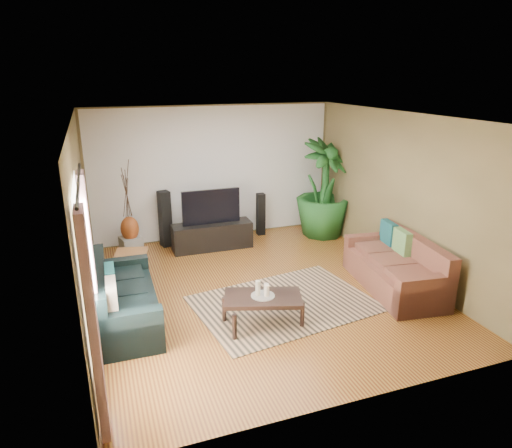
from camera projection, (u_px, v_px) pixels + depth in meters
name	position (u px, v px, depth m)	size (l,w,h in m)	color
floor	(260.00, 290.00, 7.24)	(5.50, 5.50, 0.00)	olive
ceiling	(261.00, 117.00, 6.39)	(5.50, 5.50, 0.00)	white
wall_back	(214.00, 173.00, 9.27)	(5.00, 5.00, 0.00)	brown
wall_front	(360.00, 286.00, 4.36)	(5.00, 5.00, 0.00)	brown
wall_left	(83.00, 227.00, 6.02)	(5.50, 5.50, 0.00)	brown
wall_right	(401.00, 195.00, 7.61)	(5.50, 5.50, 0.00)	brown
backwall_panel	(214.00, 173.00, 9.26)	(4.90, 4.90, 0.00)	white
window_pane	(84.00, 270.00, 4.58)	(1.80, 1.80, 0.00)	white
curtain_near	(93.00, 329.00, 4.00)	(0.08, 0.35, 2.20)	gray
curtain_far	(91.00, 264.00, 5.34)	(0.08, 0.35, 2.20)	gray
curtain_rod	(78.00, 182.00, 4.31)	(0.03, 0.03, 1.90)	black
sofa_left	(125.00, 294.00, 6.20)	(1.88, 0.81, 0.85)	black
sofa_right	(394.00, 263.00, 7.20)	(1.96, 0.88, 0.85)	brown
area_rug	(284.00, 303.00, 6.82)	(2.56, 1.81, 0.01)	tan
coffee_table	(263.00, 310.00, 6.21)	(1.04, 0.57, 0.42)	black
candle_tray	(263.00, 296.00, 6.14)	(0.32, 0.32, 0.01)	gray
candle_tall	(258.00, 288.00, 6.11)	(0.07, 0.07, 0.21)	silver
candle_mid	(267.00, 291.00, 6.09)	(0.07, 0.07, 0.16)	white
candle_short	(266.00, 288.00, 6.19)	(0.07, 0.07, 0.13)	beige
tv_stand	(212.00, 236.00, 8.91)	(1.54, 0.46, 0.51)	black
television	(211.00, 207.00, 8.74)	(1.13, 0.06, 0.67)	black
speaker_left	(165.00, 219.00, 8.95)	(0.20, 0.22, 1.12)	black
speaker_right	(261.00, 214.00, 9.63)	(0.16, 0.18, 0.89)	black
potted_plant	(324.00, 189.00, 9.42)	(1.13, 1.13, 2.02)	#1A501D
plant_pot	(322.00, 228.00, 9.69)	(0.37, 0.37, 0.29)	black
pedestal	(131.00, 246.00, 8.58)	(0.36, 0.36, 0.36)	gray
vase	(130.00, 229.00, 8.47)	(0.33, 0.33, 0.47)	brown
side_table	(132.00, 267.00, 7.44)	(0.50, 0.50, 0.53)	brown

